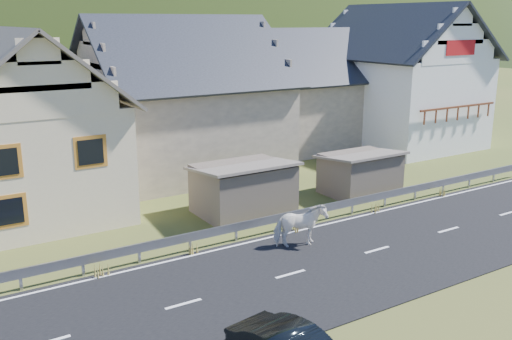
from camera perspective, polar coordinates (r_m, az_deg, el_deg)
ground at (r=22.18m, az=11.99°, el=-7.92°), size 160.00×160.00×0.00m
road at (r=22.18m, az=12.00°, el=-7.87°), size 60.00×7.00×0.04m
lane_markings at (r=22.17m, az=12.00°, el=-7.81°), size 60.00×6.60×0.01m
guardrail at (r=24.57m, az=6.12°, el=-4.01°), size 28.10×0.09×0.75m
shed_left at (r=25.54m, az=-1.29°, el=-1.93°), size 4.30×3.30×2.40m
shed_right at (r=28.94m, az=10.35°, el=-0.37°), size 3.80×2.90×2.20m
house_cream at (r=27.22m, az=-22.27°, el=5.05°), size 7.80×9.80×8.30m
house_stone_a at (r=32.69m, az=-7.51°, el=7.96°), size 10.80×9.80×8.90m
house_stone_b at (r=39.55m, az=4.67°, el=8.61°), size 9.80×8.80×8.10m
house_white at (r=41.17m, az=14.06°, el=9.62°), size 8.80×10.80×9.70m
horse at (r=21.80m, az=4.42°, el=-5.57°), size 1.36×2.14×1.67m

